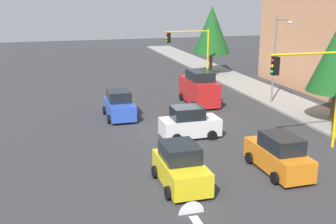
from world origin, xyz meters
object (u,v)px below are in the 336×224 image
(car_blue, at_px, (119,106))
(car_white, at_px, (189,123))
(car_orange, at_px, (278,155))
(traffic_signal_far_left, at_px, (191,45))
(delivery_van_red, at_px, (199,88))
(traffic_signal_near_left, at_px, (312,81))
(car_yellow, at_px, (181,167))
(tree_roadside_far, at_px, (212,30))
(street_lamp_curbside, at_px, (277,51))

(car_blue, relative_size, car_white, 1.07)
(car_orange, bearing_deg, car_white, -157.93)
(traffic_signal_far_left, relative_size, delivery_van_red, 1.11)
(traffic_signal_near_left, height_order, car_orange, traffic_signal_near_left)
(car_blue, bearing_deg, car_white, 31.92)
(traffic_signal_far_left, height_order, car_yellow, traffic_signal_far_left)
(tree_roadside_far, height_order, car_orange, tree_roadside_far)
(delivery_van_red, bearing_deg, car_orange, -3.86)
(car_orange, bearing_deg, traffic_signal_far_left, 172.09)
(traffic_signal_far_left, xyz_separation_m, car_blue, (10.47, -9.07, -2.88))
(traffic_signal_far_left, bearing_deg, car_white, -19.37)
(car_blue, height_order, car_white, same)
(traffic_signal_far_left, bearing_deg, traffic_signal_near_left, 0.17)
(tree_roadside_far, relative_size, car_yellow, 1.99)
(street_lamp_curbside, relative_size, car_white, 1.92)
(car_blue, bearing_deg, tree_roadside_far, 138.23)
(traffic_signal_near_left, relative_size, car_blue, 1.46)
(street_lamp_curbside, height_order, delivery_van_red, street_lamp_curbside)
(traffic_signal_near_left, distance_m, car_yellow, 9.18)
(street_lamp_curbside, xyz_separation_m, car_orange, (11.86, -6.65, -3.45))
(street_lamp_curbside, xyz_separation_m, car_white, (5.61, -9.19, -3.45))
(street_lamp_curbside, bearing_deg, traffic_signal_near_left, -20.01)
(delivery_van_red, bearing_deg, car_white, -24.41)
(street_lamp_curbside, height_order, car_yellow, street_lamp_curbside)
(delivery_van_red, distance_m, car_orange, 13.93)
(tree_roadside_far, xyz_separation_m, car_yellow, (26.34, -12.10, -4.02))
(tree_roadside_far, relative_size, car_white, 2.06)
(car_orange, height_order, car_yellow, same)
(street_lamp_curbside, bearing_deg, car_blue, -89.61)
(delivery_van_red, relative_size, car_white, 1.32)
(tree_roadside_far, distance_m, car_orange, 27.45)
(tree_roadside_far, bearing_deg, traffic_signal_near_left, -9.00)
(street_lamp_curbside, distance_m, car_orange, 14.03)
(delivery_van_red, bearing_deg, traffic_signal_near_left, 10.78)
(car_blue, xyz_separation_m, car_white, (5.53, 3.44, -0.00))
(tree_roadside_far, relative_size, car_orange, 1.79)
(traffic_signal_near_left, xyz_separation_m, car_white, (-4.00, -5.69, -3.13))
(street_lamp_curbside, height_order, car_blue, street_lamp_curbside)
(traffic_signal_near_left, bearing_deg, car_blue, -136.22)
(car_orange, xyz_separation_m, car_blue, (-11.77, -5.97, -0.00))
(traffic_signal_far_left, xyz_separation_m, delivery_van_red, (8.35, -2.16, -2.49))
(traffic_signal_near_left, height_order, car_yellow, traffic_signal_near_left)
(street_lamp_curbside, relative_size, delivery_van_red, 1.46)
(traffic_signal_far_left, distance_m, car_yellow, 23.99)
(delivery_van_red, xyz_separation_m, car_blue, (2.12, -6.91, -0.39))
(car_yellow, bearing_deg, traffic_signal_near_left, 105.74)
(tree_roadside_far, xyz_separation_m, car_white, (20.00, -9.49, -4.02))
(tree_roadside_far, distance_m, car_yellow, 29.27)
(delivery_van_red, xyz_separation_m, car_white, (7.65, -3.47, -0.39))
(tree_roadside_far, height_order, car_yellow, tree_roadside_far)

